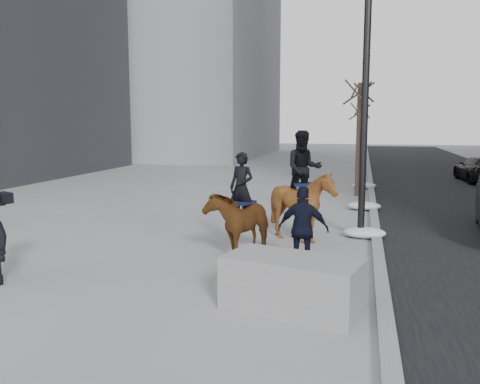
# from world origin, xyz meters

# --- Properties ---
(ground) EXTENTS (120.00, 120.00, 0.00)m
(ground) POSITION_xyz_m (0.00, 0.00, 0.00)
(ground) COLOR gray
(ground) RESTS_ON ground
(curb) EXTENTS (0.25, 90.00, 0.12)m
(curb) POSITION_xyz_m (3.00, 10.00, 0.06)
(curb) COLOR gray
(curb) RESTS_ON ground
(planter) EXTENTS (2.38, 1.60, 0.87)m
(planter) POSITION_xyz_m (1.55, -1.61, 0.44)
(planter) COLOR gray
(planter) RESTS_ON ground
(car_far) EXTENTS (2.07, 4.53, 1.29)m
(car_far) POSITION_xyz_m (8.38, 18.03, 0.64)
(car_far) COLOR black
(car_far) RESTS_ON ground
(tree_near) EXTENTS (1.20, 1.20, 5.06)m
(tree_near) POSITION_xyz_m (2.40, 11.66, 2.53)
(tree_near) COLOR #3C2D24
(tree_near) RESTS_ON ground
(tree_far) EXTENTS (1.20, 1.20, 4.34)m
(tree_far) POSITION_xyz_m (2.40, 21.30, 2.17)
(tree_far) COLOR #382721
(tree_far) RESTS_ON ground
(mounted_left) EXTENTS (1.37, 1.99, 2.35)m
(mounted_left) POSITION_xyz_m (-0.06, 1.45, 0.87)
(mounted_left) COLOR #4A2C0E
(mounted_left) RESTS_ON ground
(mounted_right) EXTENTS (1.85, 1.98, 2.81)m
(mounted_right) POSITION_xyz_m (1.15, 3.19, 1.13)
(mounted_right) COLOR #4B220F
(mounted_right) RESTS_ON ground
(feeder) EXTENTS (1.05, 0.88, 1.75)m
(feeder) POSITION_xyz_m (1.47, 0.57, 0.88)
(feeder) COLOR black
(feeder) RESTS_ON ground
(lamppost) EXTENTS (0.25, 0.80, 9.09)m
(lamppost) POSITION_xyz_m (2.60, 3.96, 4.99)
(lamppost) COLOR black
(lamppost) RESTS_ON ground
(snow_piles) EXTENTS (1.12, 10.71, 0.29)m
(snow_piles) POSITION_xyz_m (2.70, 8.70, 0.14)
(snow_piles) COLOR silver
(snow_piles) RESTS_ON ground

